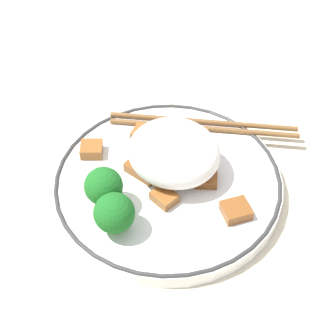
% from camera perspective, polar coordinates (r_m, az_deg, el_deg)
% --- Properties ---
extents(ground_plane, '(3.00, 3.00, 0.00)m').
position_cam_1_polar(ground_plane, '(0.65, 0.00, -2.25)').
color(ground_plane, beige).
extents(plate, '(0.26, 0.26, 0.02)m').
position_cam_1_polar(plate, '(0.64, 0.00, -1.63)').
color(plate, white).
rests_on(plate, ground_plane).
extents(rice_mound, '(0.10, 0.10, 0.06)m').
position_cam_1_polar(rice_mound, '(0.62, 0.67, 1.56)').
color(rice_mound, white).
rests_on(rice_mound, plate).
extents(broccoli_back_left, '(0.04, 0.04, 0.05)m').
position_cam_1_polar(broccoli_back_left, '(0.59, -6.55, -1.96)').
color(broccoli_back_left, '#72AD4C').
rests_on(broccoli_back_left, plate).
extents(broccoli_back_center, '(0.04, 0.04, 0.05)m').
position_cam_1_polar(broccoli_back_center, '(0.57, -5.48, -4.59)').
color(broccoli_back_center, '#72AD4C').
rests_on(broccoli_back_center, plate).
extents(meat_near_front, '(0.02, 0.03, 0.01)m').
position_cam_1_polar(meat_near_front, '(0.68, -2.64, 3.51)').
color(meat_near_front, brown).
rests_on(meat_near_front, plate).
extents(meat_near_left, '(0.03, 0.03, 0.01)m').
position_cam_1_polar(meat_near_left, '(0.63, 3.83, -1.03)').
color(meat_near_left, brown).
rests_on(meat_near_left, plate).
extents(meat_near_right, '(0.03, 0.03, 0.01)m').
position_cam_1_polar(meat_near_right, '(0.61, -0.37, -2.98)').
color(meat_near_right, brown).
rests_on(meat_near_right, plate).
extents(meat_near_back, '(0.03, 0.03, 0.01)m').
position_cam_1_polar(meat_near_back, '(0.66, -7.70, 1.98)').
color(meat_near_back, brown).
rests_on(meat_near_back, plate).
extents(meat_on_rice_edge, '(0.04, 0.04, 0.01)m').
position_cam_1_polar(meat_on_rice_edge, '(0.64, -2.37, 0.03)').
color(meat_on_rice_edge, brown).
rests_on(meat_on_rice_edge, plate).
extents(meat_mid_left, '(0.03, 0.03, 0.01)m').
position_cam_1_polar(meat_mid_left, '(0.67, 2.69, 3.01)').
color(meat_mid_left, '#995B28').
rests_on(meat_mid_left, plate).
extents(meat_mid_right, '(0.04, 0.04, 0.01)m').
position_cam_1_polar(meat_mid_right, '(0.60, 6.91, -4.30)').
color(meat_mid_right, brown).
rests_on(meat_mid_right, plate).
extents(chopsticks, '(0.23, 0.09, 0.01)m').
position_cam_1_polar(chopsticks, '(0.69, 3.70, 4.36)').
color(chopsticks, brown).
rests_on(chopsticks, plate).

